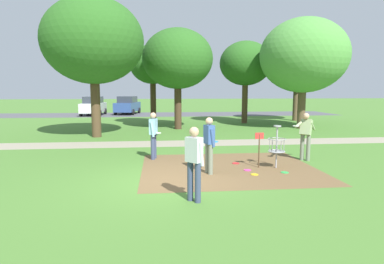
# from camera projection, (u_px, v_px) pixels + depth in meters

# --- Properties ---
(ground_plane) EXTENTS (160.00, 160.00, 0.00)m
(ground_plane) POSITION_uv_depth(u_px,v_px,m) (165.00, 182.00, 8.97)
(ground_plane) COLOR #47752D
(dirt_tee_pad) EXTENTS (5.59, 4.72, 0.01)m
(dirt_tee_pad) POSITION_uv_depth(u_px,v_px,m) (229.00, 168.00, 10.53)
(dirt_tee_pad) COLOR brown
(dirt_tee_pad) RESTS_ON ground
(disc_golf_basket) EXTENTS (0.98, 0.58, 1.39)m
(disc_golf_basket) POSITION_uv_depth(u_px,v_px,m) (275.00, 145.00, 10.47)
(disc_golf_basket) COLOR #9E9EA3
(disc_golf_basket) RESTS_ON ground
(player_foreground_watching) EXTENTS (0.45, 0.45, 1.71)m
(player_foreground_watching) POSITION_uv_depth(u_px,v_px,m) (194.00, 160.00, 7.28)
(player_foreground_watching) COLOR #384260
(player_foreground_watching) RESTS_ON ground
(player_throwing) EXTENTS (0.44, 0.50, 1.71)m
(player_throwing) POSITION_uv_depth(u_px,v_px,m) (209.00, 142.00, 9.71)
(player_throwing) COLOR slate
(player_throwing) RESTS_ON ground
(player_waiting_left) EXTENTS (1.06, 0.68, 1.71)m
(player_waiting_left) POSITION_uv_depth(u_px,v_px,m) (306.00, 133.00, 11.54)
(player_waiting_left) COLOR slate
(player_waiting_left) RESTS_ON ground
(player_waiting_right) EXTENTS (0.44, 0.50, 1.71)m
(player_waiting_right) POSITION_uv_depth(u_px,v_px,m) (154.00, 133.00, 11.78)
(player_waiting_right) COLOR #384260
(player_waiting_right) RESTS_ON ground
(frisbee_near_basket) EXTENTS (0.24, 0.24, 0.02)m
(frisbee_near_basket) POSITION_uv_depth(u_px,v_px,m) (247.00, 170.00, 10.21)
(frisbee_near_basket) COLOR #E53D99
(frisbee_near_basket) RESTS_ON ground
(frisbee_mid_grass) EXTENTS (0.23, 0.23, 0.02)m
(frisbee_mid_grass) POSITION_uv_depth(u_px,v_px,m) (255.00, 175.00, 9.69)
(frisbee_mid_grass) COLOR gold
(frisbee_mid_grass) RESTS_ON ground
(frisbee_far_left) EXTENTS (0.24, 0.24, 0.02)m
(frisbee_far_left) POSITION_uv_depth(u_px,v_px,m) (236.00, 163.00, 11.16)
(frisbee_far_left) COLOR red
(frisbee_far_left) RESTS_ON ground
(frisbee_far_right) EXTENTS (0.24, 0.24, 0.02)m
(frisbee_far_right) POSITION_uv_depth(u_px,v_px,m) (285.00, 172.00, 9.93)
(frisbee_far_right) COLOR green
(frisbee_far_right) RESTS_ON ground
(tree_near_left) EXTENTS (4.44, 4.44, 6.33)m
(tree_near_left) POSITION_uv_depth(u_px,v_px,m) (178.00, 59.00, 20.38)
(tree_near_left) COLOR #422D1E
(tree_near_left) RESTS_ON ground
(tree_near_right) EXTENTS (5.22, 5.22, 7.25)m
(tree_near_right) POSITION_uv_depth(u_px,v_px,m) (93.00, 41.00, 16.80)
(tree_near_right) COLOR #4C3823
(tree_near_right) RESTS_ON ground
(tree_mid_left) EXTENTS (5.54, 5.54, 7.04)m
(tree_mid_left) POSITION_uv_depth(u_px,v_px,m) (304.00, 56.00, 20.65)
(tree_mid_left) COLOR brown
(tree_mid_left) RESTS_ON ground
(tree_mid_center) EXTENTS (4.24, 4.24, 6.59)m
(tree_mid_center) POSITION_uv_depth(u_px,v_px,m) (297.00, 61.00, 25.99)
(tree_mid_center) COLOR brown
(tree_mid_center) RESTS_ON ground
(tree_mid_right) EXTENTS (3.23, 3.23, 5.66)m
(tree_mid_right) POSITION_uv_depth(u_px,v_px,m) (153.00, 65.00, 22.92)
(tree_mid_right) COLOR #422D1E
(tree_mid_right) RESTS_ON ground
(tree_far_left) EXTENTS (3.85, 3.85, 6.10)m
(tree_far_left) POSITION_uv_depth(u_px,v_px,m) (246.00, 64.00, 24.11)
(tree_far_left) COLOR #4C3823
(tree_far_left) RESTS_ON ground
(parking_lot_strip) EXTENTS (36.00, 6.00, 0.01)m
(parking_lot_strip) POSITION_uv_depth(u_px,v_px,m) (160.00, 114.00, 33.20)
(parking_lot_strip) COLOR #4C4C51
(parking_lot_strip) RESTS_ON ground
(parked_car_leftmost) EXTENTS (2.09, 4.26, 1.84)m
(parked_car_leftmost) POSITION_uv_depth(u_px,v_px,m) (93.00, 106.00, 32.08)
(parked_car_leftmost) COLOR silver
(parked_car_leftmost) RESTS_ON ground
(parked_car_center_left) EXTENTS (2.50, 4.45, 1.84)m
(parked_car_center_left) POSITION_uv_depth(u_px,v_px,m) (128.00, 105.00, 33.53)
(parked_car_center_left) COLOR #2D4784
(parked_car_center_left) RESTS_ON ground
(gravel_path) EXTENTS (40.00, 1.75, 0.00)m
(gravel_path) POSITION_uv_depth(u_px,v_px,m) (162.00, 144.00, 15.27)
(gravel_path) COLOR gray
(gravel_path) RESTS_ON ground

